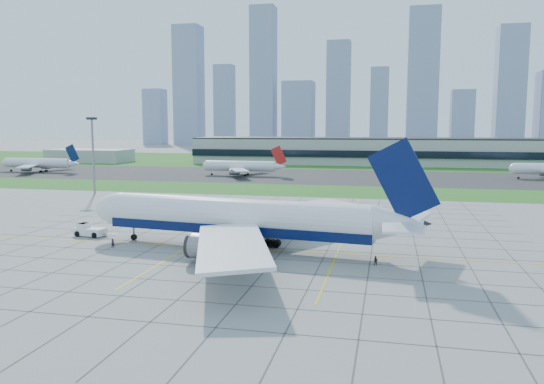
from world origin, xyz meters
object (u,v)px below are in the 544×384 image
object	(u,v)px
crew_near	(113,243)
distant_jet_1	(242,166)
pushback_tug	(89,230)
crew_far	(376,261)
light_mast	(93,146)
distant_jet_0	(39,163)
airliner	(240,219)

from	to	relation	value
crew_near	distant_jet_1	xyz separation A→B (m)	(-15.84, 145.53, 3.60)
pushback_tug	distant_jet_1	world-z (taller)	distant_jet_1
pushback_tug	crew_far	xyz separation A→B (m)	(58.81, -11.21, -0.37)
light_mast	distant_jet_0	size ratio (longest dim) A/B	0.60
crew_far	distant_jet_1	xyz separation A→B (m)	(-64.25, 147.84, 3.70)
distant_jet_1	distant_jet_0	bearing A→B (deg)	-178.79
airliner	distant_jet_1	distance (m)	146.52
pushback_tug	crew_far	world-z (taller)	pushback_tug
distant_jet_1	pushback_tug	bearing A→B (deg)	-87.72
crew_far	crew_near	bearing A→B (deg)	-163.50
crew_far	distant_jet_0	bearing A→B (deg)	158.41
crew_near	distant_jet_0	bearing A→B (deg)	87.79
airliner	pushback_tug	bearing A→B (deg)	179.40
airliner	distant_jet_1	xyz separation A→B (m)	(-39.28, 141.15, -1.23)
airliner	distant_jet_0	distance (m)	199.81
light_mast	crew_far	size ratio (longest dim) A/B	16.22
light_mast	crew_near	bearing A→B (deg)	-56.90
airliner	distant_jet_1	size ratio (longest dim) A/B	1.56
pushback_tug	distant_jet_1	bearing A→B (deg)	99.31
light_mast	crew_far	bearing A→B (deg)	-37.82
light_mast	pushback_tug	size ratio (longest dim) A/B	2.71
pushback_tug	distant_jet_1	xyz separation A→B (m)	(-5.45, 136.62, 3.33)
light_mast	crew_near	xyz separation A→B (m)	(46.57, -71.43, -15.30)
airliner	light_mast	bearing A→B (deg)	143.26
airliner	crew_far	size ratio (longest dim) A/B	42.28
distant_jet_0	crew_near	bearing A→B (deg)	-50.02
light_mast	airliner	xyz separation A→B (m)	(70.01, -67.05, -10.47)
light_mast	crew_far	world-z (taller)	light_mast
crew_near	crew_far	size ratio (longest dim) A/B	1.12
light_mast	distant_jet_0	world-z (taller)	light_mast
pushback_tug	crew_near	distance (m)	13.69
light_mast	crew_near	size ratio (longest dim) A/B	14.50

